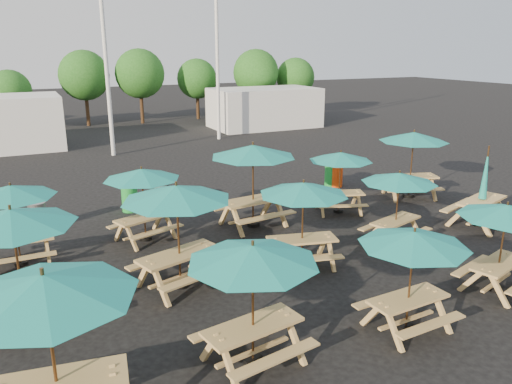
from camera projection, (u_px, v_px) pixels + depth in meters
name	position (u px, v px, depth m)	size (l,w,h in m)	color
ground	(279.00, 243.00, 13.89)	(120.00, 120.00, 0.00)	black
picnic_unit_0	(45.00, 294.00, 6.53)	(2.80, 2.80, 2.46)	tan
picnic_unit_1	(12.00, 223.00, 9.36)	(2.72, 2.72, 2.38)	tan
picnic_unit_2	(11.00, 195.00, 12.02)	(2.12, 2.12, 2.10)	tan
picnic_unit_3	(253.00, 260.00, 8.12)	(2.57, 2.57, 2.21)	tan
picnic_unit_4	(177.00, 198.00, 10.83)	(3.03, 3.03, 2.42)	tan
picnic_unit_5	(142.00, 177.00, 13.64)	(2.68, 2.68, 2.09)	tan
picnic_unit_6	(414.00, 243.00, 9.18)	(2.17, 2.17, 2.04)	tan
picnic_unit_7	(303.00, 193.00, 11.99)	(2.63, 2.63, 2.17)	tan
picnic_unit_8	(253.00, 155.00, 14.64)	(2.84, 2.84, 2.54)	tan
picnic_unit_9	(506.00, 215.00, 10.73)	(2.54, 2.54, 2.04)	tan
picnic_unit_10	(399.00, 181.00, 13.47)	(2.52, 2.52, 2.03)	tan
picnic_unit_11	(341.00, 159.00, 16.03)	(2.62, 2.62, 2.04)	tan
picnic_unit_13	(483.00, 193.00, 15.02)	(2.38, 2.22, 2.48)	tan
picnic_unit_14	(414.00, 140.00, 17.59)	(3.06, 3.06, 2.41)	tan
waste_bin_0	(38.00, 216.00, 14.88)	(0.52, 0.52, 0.84)	gray
waste_bin_1	(130.00, 199.00, 16.53)	(0.52, 0.52, 0.84)	green
waste_bin_2	(163.00, 195.00, 16.96)	(0.52, 0.52, 0.84)	gray
waste_bin_3	(336.00, 176.00, 19.46)	(0.52, 0.52, 0.84)	#D33E0C
waste_bin_4	(331.00, 175.00, 19.53)	(0.52, 0.52, 0.84)	green
mast_0	(104.00, 31.00, 23.50)	(0.20, 0.20, 12.00)	silver
mast_1	(217.00, 33.00, 27.92)	(0.20, 0.20, 12.00)	silver
event_tent_1	(264.00, 108.00, 33.70)	(7.00, 4.00, 2.60)	silver
tree_2	(10.00, 91.00, 30.99)	(2.59, 2.59, 3.93)	#382314
tree_3	(84.00, 75.00, 33.61)	(3.36, 3.36, 5.09)	#382314
tree_4	(140.00, 74.00, 34.71)	(3.41, 3.41, 5.17)	#382314
tree_5	(197.00, 79.00, 37.00)	(2.94, 2.94, 4.45)	#382314
tree_6	(256.00, 72.00, 36.99)	(3.38, 3.38, 5.13)	#382314
tree_7	(295.00, 77.00, 38.54)	(2.95, 2.95, 4.48)	#382314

